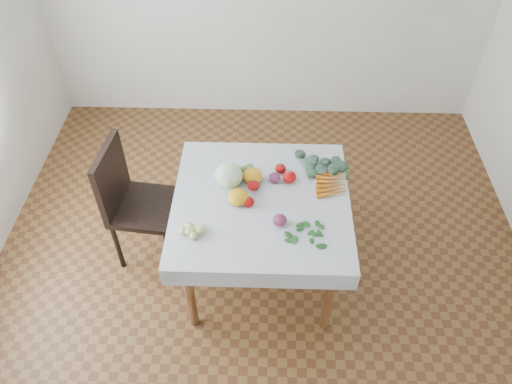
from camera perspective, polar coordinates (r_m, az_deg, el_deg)
ground at (r=3.75m, az=0.52°, el=-8.93°), size 4.00×4.00×0.00m
table at (r=3.24m, az=0.60°, el=-2.19°), size 1.00×1.00×0.75m
tablecloth at (r=3.17m, az=0.61°, el=-0.98°), size 1.12×1.12×0.01m
chair at (r=3.57m, az=-14.08°, el=-0.59°), size 0.49×0.49×0.98m
cabbage at (r=3.22m, az=-3.12°, el=1.93°), size 0.18×0.18×0.16m
tomato_a at (r=3.34m, az=2.82°, el=2.71°), size 0.09×0.09×0.06m
tomato_b at (r=3.11m, az=-0.91°, el=-1.13°), size 0.09×0.09×0.06m
tomato_c at (r=3.21m, az=-0.31°, el=0.75°), size 0.09×0.09×0.07m
tomato_d at (r=3.27m, az=3.84°, el=1.73°), size 0.10×0.10×0.08m
heirloom_back at (r=3.26m, az=-0.39°, el=1.86°), size 0.16×0.16×0.09m
heirloom_front at (r=3.13m, az=-2.07°, el=-0.55°), size 0.16×0.16×0.09m
onion_a at (r=3.27m, az=2.14°, el=1.64°), size 0.09×0.09×0.06m
onion_b at (r=3.01m, az=2.74°, el=-3.22°), size 0.10×0.10×0.07m
tomatillo_cluster at (r=2.98m, az=-6.94°, el=-4.52°), size 0.16×0.14×0.05m
carrot_bunch at (r=3.30m, az=8.62°, el=1.14°), size 0.22×0.30×0.03m
kale_bunch at (r=3.42m, az=7.46°, el=3.37°), size 0.35×0.30×0.05m
basil_bunch at (r=2.98m, az=5.64°, el=-4.93°), size 0.22×0.19×0.01m
dill_bunch at (r=3.32m, az=-1.03°, el=2.04°), size 0.20×0.18×0.02m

